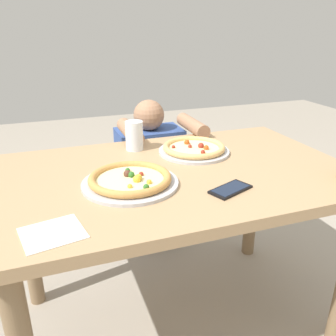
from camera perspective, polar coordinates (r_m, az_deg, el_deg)
The scene contains 8 objects.
ground_plane at distance 1.79m, azimuth 1.15°, elevation -23.10°, with size 8.00×8.00×0.00m, color #9E9384.
dining_table at distance 1.41m, azimuth 1.35°, elevation -4.40°, with size 1.35×0.85×0.75m.
pizza_near at distance 1.24m, azimuth -6.10°, elevation -1.94°, with size 0.34×0.34×0.04m.
pizza_far at distance 1.55m, azimuth 4.20°, elevation 3.10°, with size 0.31×0.31×0.04m.
water_cup_clear at distance 1.58m, azimuth -5.44°, elevation 5.25°, with size 0.08×0.08×0.13m.
paper_napkin at distance 1.02m, azimuth -18.07°, elevation -9.93°, with size 0.16×0.14×0.00m, color white.
cell_phone at distance 1.22m, azimuth 10.01°, elevation -3.39°, with size 0.17×0.12×0.01m.
diner_seated at distance 2.13m, azimuth -2.81°, elevation -2.01°, with size 0.40×0.52×0.89m.
Camera 1 is at (-0.46, -1.18, 1.27)m, focal length 37.91 mm.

